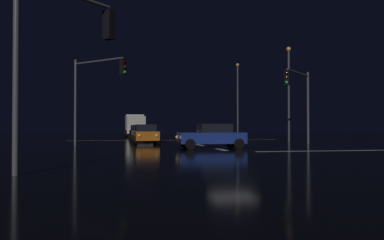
% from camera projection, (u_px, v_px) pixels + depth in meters
% --- Properties ---
extents(ground, '(120.00, 120.00, 0.10)m').
position_uv_depth(ground, '(233.00, 153.00, 22.16)').
color(ground, black).
extents(stop_line_north, '(0.35, 15.02, 0.01)m').
position_uv_depth(stop_line_north, '(199.00, 145.00, 30.74)').
color(stop_line_north, white).
rests_on(stop_line_north, ground).
extents(centre_line_ns, '(22.00, 0.15, 0.01)m').
position_uv_depth(centre_line_ns, '(176.00, 140.00, 42.13)').
color(centre_line_ns, yellow).
rests_on(centre_line_ns, ground).
extents(crosswalk_bar_east, '(15.02, 0.40, 0.01)m').
position_uv_depth(crosswalk_bar_east, '(377.00, 150.00, 23.85)').
color(crosswalk_bar_east, white).
rests_on(crosswalk_bar_east, ground).
extents(sedan_orange, '(2.02, 4.33, 1.57)m').
position_uv_depth(sedan_orange, '(146.00, 134.00, 32.58)').
color(sedan_orange, '#C66014').
rests_on(sedan_orange, ground).
extents(sedan_silver, '(2.02, 4.33, 1.57)m').
position_uv_depth(sedan_silver, '(142.00, 133.00, 38.66)').
color(sedan_silver, '#B7B7BC').
rests_on(sedan_silver, ground).
extents(sedan_black, '(2.02, 4.33, 1.57)m').
position_uv_depth(sedan_black, '(139.00, 132.00, 43.81)').
color(sedan_black, black).
rests_on(sedan_black, ground).
extents(sedan_red, '(2.02, 4.33, 1.57)m').
position_uv_depth(sedan_red, '(138.00, 132.00, 49.92)').
color(sedan_red, maroon).
rests_on(sedan_red, ground).
extents(box_truck, '(2.68, 8.28, 3.08)m').
position_uv_depth(box_truck, '(135.00, 125.00, 56.50)').
color(box_truck, beige).
rests_on(box_truck, ground).
extents(sedan_blue_crossing, '(4.33, 2.02, 1.57)m').
position_uv_depth(sedan_blue_crossing, '(212.00, 136.00, 25.82)').
color(sedan_blue_crossing, navy).
rests_on(sedan_blue_crossing, ground).
extents(traffic_signal_nw, '(3.65, 3.65, 6.27)m').
position_uv_depth(traffic_signal_nw, '(95.00, 84.00, 28.33)').
color(traffic_signal_nw, '#4C4C51').
rests_on(traffic_signal_nw, ground).
extents(traffic_signal_ne, '(3.59, 3.59, 5.84)m').
position_uv_depth(traffic_signal_ne, '(299.00, 92.00, 31.25)').
color(traffic_signal_ne, '#4C4C51').
rests_on(traffic_signal_ne, ground).
extents(traffic_signal_sw, '(2.88, 2.88, 5.97)m').
position_uv_depth(traffic_signal_sw, '(62.00, 41.00, 12.82)').
color(traffic_signal_sw, '#4C4C51').
rests_on(traffic_signal_sw, ground).
extents(streetlamp_right_far, '(0.44, 0.44, 9.87)m').
position_uv_depth(streetlamp_right_far, '(238.00, 95.00, 53.92)').
color(streetlamp_right_far, '#424247').
rests_on(streetlamp_right_far, ground).
extents(streetlamp_right_near, '(0.44, 0.44, 8.97)m').
position_uv_depth(streetlamp_right_near, '(289.00, 87.00, 38.21)').
color(streetlamp_right_near, '#424247').
rests_on(streetlamp_right_near, ground).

